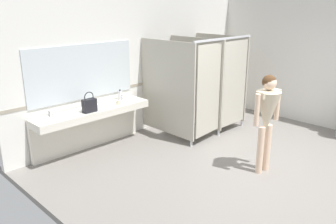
{
  "coord_description": "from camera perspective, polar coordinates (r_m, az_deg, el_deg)",
  "views": [
    {
      "loc": [
        -5.01,
        -2.7,
        2.76
      ],
      "look_at": [
        -1.39,
        0.96,
        1.14
      ],
      "focal_mm": 37.36,
      "sensor_mm": 36.0,
      "label": 1
    }
  ],
  "objects": [
    {
      "name": "wall_back_tile_band",
      "position": [
        7.81,
        -3.53,
        4.75
      ],
      "size": [
        6.45,
        0.01,
        0.06
      ],
      "primitive_type": "cube",
      "color": "#9E937F",
      "rests_on": "wall_back"
    },
    {
      "name": "vanity_counter",
      "position": [
        6.86,
        -12.45,
        -1.2
      ],
      "size": [
        2.34,
        0.52,
        0.96
      ],
      "color": "silver",
      "rests_on": "ground_plane"
    },
    {
      "name": "paper_cup",
      "position": [
        6.91,
        -8.13,
        1.55
      ],
      "size": [
        0.07,
        0.07,
        0.08
      ],
      "primitive_type": "cylinder",
      "color": "beige",
      "rests_on": "vanity_counter"
    },
    {
      "name": "person_standing",
      "position": [
        5.9,
        15.85,
        -0.0
      ],
      "size": [
        0.58,
        0.46,
        1.67
      ],
      "color": "beige",
      "rests_on": "ground_plane"
    },
    {
      "name": "soap_dispenser",
      "position": [
        7.24,
        -7.82,
        2.72
      ],
      "size": [
        0.07,
        0.07,
        0.22
      ],
      "color": "white",
      "rests_on": "vanity_counter"
    },
    {
      "name": "handbag",
      "position": [
        6.51,
        -12.7,
        1.13
      ],
      "size": [
        0.25,
        0.13,
        0.38
      ],
      "color": "black",
      "rests_on": "vanity_counter"
    },
    {
      "name": "bathroom_stalls",
      "position": [
        7.68,
        5.56,
        4.8
      ],
      "size": [
        1.84,
        1.54,
        2.09
      ],
      "color": "#B2AD9E",
      "rests_on": "ground_plane"
    },
    {
      "name": "mirror_panel",
      "position": [
        6.79,
        -13.8,
        6.34
      ],
      "size": [
        2.24,
        0.02,
        1.03
      ],
      "primitive_type": "cube",
      "color": "silver",
      "rests_on": "wall_back"
    },
    {
      "name": "wall_back",
      "position": [
        7.78,
        -3.9,
        7.8
      ],
      "size": [
        6.45,
        0.12,
        2.93
      ],
      "primitive_type": "cube",
      "color": "silver",
      "rests_on": "ground_plane"
    },
    {
      "name": "ground_plane",
      "position": [
        6.35,
        15.38,
        -9.52
      ],
      "size": [
        6.45,
        6.69,
        0.1
      ],
      "primitive_type": "cube",
      "color": "gray"
    }
  ]
}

